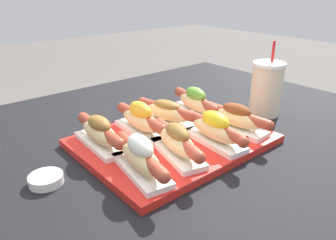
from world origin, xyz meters
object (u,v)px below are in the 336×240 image
at_px(hot_dog_0, 141,157).
at_px(hot_dog_2, 215,129).
at_px(hot_dog_1, 177,141).
at_px(drink_cup, 266,89).
at_px(hot_dog_4, 100,132).
at_px(hot_dog_6, 167,112).
at_px(serving_tray, 173,141).
at_px(hot_dog_7, 195,102).
at_px(sauce_bowl, 46,179).
at_px(hot_dog_3, 236,118).
at_px(hot_dog_5, 141,119).

bearing_deg(hot_dog_0, hot_dog_2, -1.34).
distance_m(hot_dog_1, drink_cup, 0.40).
height_order(hot_dog_4, hot_dog_6, hot_dog_4).
relative_size(hot_dog_0, hot_dog_6, 1.00).
height_order(serving_tray, hot_dog_6, hot_dog_6).
bearing_deg(hot_dog_1, hot_dog_7, 36.61).
xyz_separation_m(hot_dog_1, hot_dog_6, (0.10, 0.15, -0.00)).
height_order(serving_tray, sauce_bowl, same).
xyz_separation_m(hot_dog_1, hot_dog_4, (-0.10, 0.15, -0.00)).
distance_m(hot_dog_1, hot_dog_2, 0.11).
bearing_deg(hot_dog_2, drink_cup, 11.52).
xyz_separation_m(hot_dog_1, hot_dog_3, (0.20, 0.00, -0.00)).
bearing_deg(hot_dog_5, drink_cup, -14.53).
relative_size(hot_dog_0, hot_dog_7, 1.00).
bearing_deg(sauce_bowl, hot_dog_3, -12.58).
distance_m(hot_dog_5, hot_dog_7, 0.20).
bearing_deg(hot_dog_4, hot_dog_1, -54.89).
height_order(hot_dog_1, hot_dog_2, hot_dog_2).
height_order(hot_dog_5, sauce_bowl, hot_dog_5).
relative_size(hot_dog_5, hot_dog_7, 1.01).
bearing_deg(hot_dog_3, hot_dog_4, 154.86).
xyz_separation_m(serving_tray, sauce_bowl, (-0.31, 0.03, 0.00)).
height_order(hot_dog_1, hot_dog_4, same).
distance_m(hot_dog_2, hot_dog_3, 0.10).
xyz_separation_m(hot_dog_4, hot_dog_6, (0.20, -0.00, -0.00)).
relative_size(hot_dog_2, drink_cup, 0.96).
height_order(hot_dog_0, drink_cup, drink_cup).
relative_size(hot_dog_4, hot_dog_7, 1.01).
bearing_deg(hot_dog_7, hot_dog_0, -152.68).
distance_m(hot_dog_0, hot_dog_6, 0.25).
bearing_deg(hot_dog_1, hot_dog_5, 86.50).
xyz_separation_m(serving_tray, hot_dog_4, (-0.16, 0.08, 0.04)).
distance_m(hot_dog_2, hot_dog_4, 0.27).
distance_m(hot_dog_3, hot_dog_4, 0.34).
relative_size(hot_dog_0, hot_dog_2, 0.99).
bearing_deg(drink_cup, hot_dog_1, -173.15).
xyz_separation_m(hot_dog_0, hot_dog_1, (0.10, 0.01, -0.00)).
bearing_deg(hot_dog_7, hot_dog_3, -90.48).
relative_size(serving_tray, hot_dog_0, 2.12).
height_order(hot_dog_4, sauce_bowl, hot_dog_4).
distance_m(hot_dog_1, sauce_bowl, 0.28).
xyz_separation_m(sauce_bowl, drink_cup, (0.65, -0.06, 0.07)).
xyz_separation_m(hot_dog_0, hot_dog_6, (0.20, 0.15, -0.00)).
relative_size(hot_dog_0, hot_dog_5, 0.99).
bearing_deg(hot_dog_6, hot_dog_5, -179.23).
relative_size(serving_tray, hot_dog_6, 2.13).
relative_size(hot_dog_0, hot_dog_3, 0.99).
xyz_separation_m(hot_dog_2, hot_dog_4, (-0.21, 0.16, -0.00)).
bearing_deg(drink_cup, hot_dog_4, 168.49).
relative_size(hot_dog_1, hot_dog_5, 0.97).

